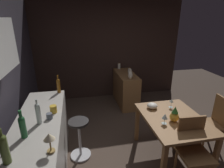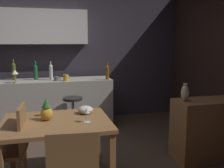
% 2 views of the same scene
% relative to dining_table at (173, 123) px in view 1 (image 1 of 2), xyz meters
% --- Properties ---
extents(ground_plane, '(9.00, 9.00, 0.00)m').
position_rel_dining_table_xyz_m(ground_plane, '(0.14, 0.41, -0.64)').
color(ground_plane, '#47382D').
extents(wall_side_right, '(0.10, 4.40, 2.60)m').
position_rel_dining_table_xyz_m(wall_side_right, '(2.69, 0.71, 0.66)').
color(wall_side_right, '#33231E').
rests_on(wall_side_right, ground_plane).
extents(dining_table, '(1.14, 0.87, 0.74)m').
position_rel_dining_table_xyz_m(dining_table, '(0.00, 0.00, 0.00)').
color(dining_table, olive).
rests_on(dining_table, ground_plane).
extents(kitchen_counter, '(2.10, 0.60, 0.90)m').
position_rel_dining_table_xyz_m(kitchen_counter, '(-0.00, 1.95, -0.19)').
color(kitchen_counter, '#B2ADA3').
rests_on(kitchen_counter, ground_plane).
extents(sideboard_cabinet, '(1.10, 0.44, 0.82)m').
position_rel_dining_table_xyz_m(sideboard_cabinet, '(2.07, 0.17, -0.23)').
color(sideboard_cabinet, olive).
rests_on(sideboard_cabinet, ground_plane).
extents(chair_near_window, '(0.43, 0.43, 0.94)m').
position_rel_dining_table_xyz_m(chair_near_window, '(-0.45, -0.05, -0.13)').
color(chair_near_window, olive).
rests_on(chair_near_window, ground_plane).
extents(chair_by_doorway, '(0.43, 0.43, 0.94)m').
position_rel_dining_table_xyz_m(chair_by_doorway, '(0.09, -0.83, -0.14)').
color(chair_by_doorway, olive).
rests_on(chair_by_doorway, ground_plane).
extents(bar_stool, '(0.34, 0.34, 0.67)m').
position_rel_dining_table_xyz_m(bar_stool, '(0.31, 1.43, -0.29)').
color(bar_stool, '#262323').
rests_on(bar_stool, ground_plane).
extents(wine_glass_left, '(0.08, 0.08, 0.16)m').
position_rel_dining_table_xyz_m(wine_glass_left, '(-0.13, 0.22, 0.21)').
color(wine_glass_left, silver).
rests_on(wine_glass_left, dining_table).
extents(wine_glass_right, '(0.07, 0.07, 0.15)m').
position_rel_dining_table_xyz_m(wine_glass_right, '(0.31, -0.12, 0.21)').
color(wine_glass_right, silver).
rests_on(wine_glass_right, dining_table).
extents(pineapple_centerpiece, '(0.13, 0.13, 0.24)m').
position_rel_dining_table_xyz_m(pineapple_centerpiece, '(-0.10, 0.05, 0.20)').
color(pineapple_centerpiece, gold).
rests_on(pineapple_centerpiece, dining_table).
extents(fruit_bowl, '(0.17, 0.17, 0.09)m').
position_rel_dining_table_xyz_m(fruit_bowl, '(0.34, 0.20, 0.14)').
color(fruit_bowl, beige).
rests_on(fruit_bowl, dining_table).
extents(wine_bottle_clear, '(0.06, 0.06, 0.33)m').
position_rel_dining_table_xyz_m(wine_bottle_clear, '(-0.02, 1.91, 0.41)').
color(wine_bottle_clear, silver).
rests_on(wine_bottle_clear, kitchen_counter).
extents(wine_bottle_amber, '(0.06, 0.06, 0.32)m').
position_rel_dining_table_xyz_m(wine_bottle_amber, '(0.96, 1.73, 0.40)').
color(wine_bottle_amber, '#8C5114').
rests_on(wine_bottle_amber, kitchen_counter).
extents(wine_bottle_olive, '(0.08, 0.08, 0.37)m').
position_rel_dining_table_xyz_m(wine_bottle_olive, '(-0.66, 2.10, 0.42)').
color(wine_bottle_olive, '#475623').
rests_on(wine_bottle_olive, kitchen_counter).
extents(wine_bottle_green, '(0.07, 0.07, 0.34)m').
position_rel_dining_table_xyz_m(wine_bottle_green, '(-0.29, 2.03, 0.41)').
color(wine_bottle_green, '#1E592D').
rests_on(wine_bottle_green, kitchen_counter).
extents(cup_mustard, '(0.13, 0.10, 0.11)m').
position_rel_dining_table_xyz_m(cup_mustard, '(0.23, 1.76, 0.31)').
color(cup_mustard, gold).
rests_on(cup_mustard, kitchen_counter).
extents(cup_slate, '(0.11, 0.08, 0.08)m').
position_rel_dining_table_xyz_m(cup_slate, '(0.07, 1.80, 0.29)').
color(cup_slate, '#515660').
rests_on(cup_slate, kitchen_counter).
extents(counter_lamp, '(0.11, 0.11, 0.22)m').
position_rel_dining_table_xyz_m(counter_lamp, '(-0.60, 1.71, 0.42)').
color(counter_lamp, '#A58447').
rests_on(counter_lamp, kitchen_counter).
extents(pillar_candle_tall, '(0.07, 0.07, 0.18)m').
position_rel_dining_table_xyz_m(pillar_candle_tall, '(2.55, 0.24, 0.25)').
color(pillar_candle_tall, white).
rests_on(pillar_candle_tall, sideboard_cabinet).
extents(pillar_candle_short, '(0.08, 0.08, 0.13)m').
position_rel_dining_table_xyz_m(pillar_candle_short, '(2.17, 0.05, 0.23)').
color(pillar_candle_short, white).
rests_on(pillar_candle_short, sideboard_cabinet).
extents(vase_ceramic_ivory, '(0.10, 0.10, 0.23)m').
position_rel_dining_table_xyz_m(vase_ceramic_ivory, '(1.63, 0.19, 0.28)').
color(vase_ceramic_ivory, beige).
rests_on(vase_ceramic_ivory, sideboard_cabinet).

